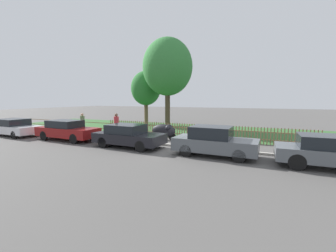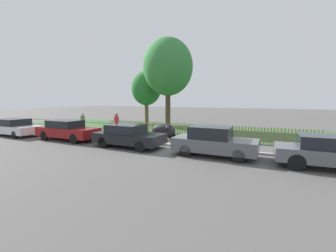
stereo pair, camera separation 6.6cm
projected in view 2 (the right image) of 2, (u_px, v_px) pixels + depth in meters
The scene contains 14 objects.
ground_plane at pixel (181, 147), 13.32m from camera, with size 120.00×120.00×0.00m, color #565451.
kerb_stone at pixel (181, 146), 13.40m from camera, with size 42.30×0.20×0.12m, color #B2ADA3.
grass_strip at pixel (211, 131), 19.93m from camera, with size 42.30×8.78×0.01m, color #33602D.
park_fence at pixel (196, 132), 15.91m from camera, with size 42.30×0.05×1.10m.
parked_car_silver_hatchback at pixel (15, 127), 17.54m from camera, with size 4.45×2.01×1.32m.
parked_car_black_saloon at pixel (67, 130), 15.61m from camera, with size 4.59×1.75×1.39m.
parked_car_navy_estate at pixel (128, 136), 13.37m from camera, with size 4.24×1.91×1.35m.
parked_car_red_compact at pixel (214, 141), 11.28m from camera, with size 4.15×1.77×1.50m.
parked_car_white_van at pixel (329, 152), 9.16m from camera, with size 4.18×1.84×1.38m.
covered_motorcycle at pixel (164, 131), 15.65m from camera, with size 1.89×0.73×1.11m.
tree_nearest_kerb at pixel (146, 89), 24.77m from camera, with size 3.27×3.27×5.90m.
tree_behind_motorcycle at pixel (168, 67), 21.96m from camera, with size 4.88×4.88×8.77m.
pedestrian_near_fence at pixel (83, 122), 18.17m from camera, with size 0.37×0.40×1.72m.
pedestrian_by_lamp at pixel (117, 124), 16.63m from camera, with size 0.50×0.50×1.80m.
Camera 2 is at (4.75, -12.20, 2.87)m, focal length 24.00 mm.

